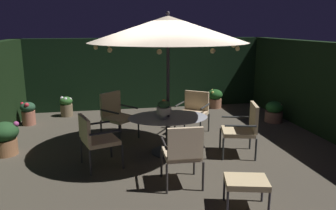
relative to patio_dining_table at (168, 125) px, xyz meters
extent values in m
cube|color=#474035|center=(0.10, 0.14, -0.57)|extent=(7.42, 7.70, 0.02)
cube|color=black|center=(0.10, 3.84, 0.47)|extent=(7.42, 0.30, 2.07)
cube|color=black|center=(3.66, 0.14, 0.47)|extent=(0.30, 7.70, 2.07)
cylinder|color=#2A292F|center=(0.00, 0.00, -0.55)|extent=(0.64, 0.64, 0.03)
cylinder|color=#2A292F|center=(0.00, 0.00, -0.21)|extent=(0.09, 0.09, 0.70)
ellipsoid|color=#A2A5AF|center=(0.00, 0.00, 0.15)|extent=(1.53, 1.13, 0.03)
cylinder|color=#2F2A33|center=(0.00, 0.00, 0.58)|extent=(0.06, 0.06, 2.28)
cone|color=beige|center=(0.00, 0.00, 1.79)|extent=(2.89, 2.89, 0.47)
sphere|color=#2F2A33|center=(0.00, 0.00, 2.07)|extent=(0.07, 0.07, 0.07)
sphere|color=#F9DB8C|center=(1.28, 0.05, 1.48)|extent=(0.08, 0.08, 0.08)
sphere|color=#F9DB8C|center=(1.07, 0.70, 1.48)|extent=(0.08, 0.08, 0.08)
sphere|color=#F9DB8C|center=(0.41, 1.21, 1.48)|extent=(0.08, 0.08, 0.08)
sphere|color=#F9DB8C|center=(-0.43, 1.21, 1.48)|extent=(0.08, 0.08, 0.08)
sphere|color=#F9DB8C|center=(-1.04, 0.74, 1.48)|extent=(0.08, 0.08, 0.08)
sphere|color=#F9DB8C|center=(-1.28, 0.02, 1.48)|extent=(0.08, 0.08, 0.08)
sphere|color=#F9DB8C|center=(-1.06, -0.72, 1.48)|extent=(0.08, 0.08, 0.08)
sphere|color=#F9DB8C|center=(-0.37, -1.23, 1.48)|extent=(0.08, 0.08, 0.08)
sphere|color=#F9DB8C|center=(0.45, -1.20, 1.48)|extent=(0.08, 0.08, 0.08)
sphere|color=#F9DB8C|center=(1.01, -0.78, 1.48)|extent=(0.08, 0.08, 0.08)
cylinder|color=beige|center=(-0.10, -0.13, 0.22)|extent=(0.12, 0.12, 0.09)
cylinder|color=beige|center=(-0.10, -0.13, 0.32)|extent=(0.27, 0.27, 0.12)
ellipsoid|color=#2D5635|center=(-0.10, -0.13, 0.44)|extent=(0.23, 0.23, 0.14)
sphere|color=orange|center=(-0.10, -0.13, 0.49)|extent=(0.08, 0.08, 0.08)
cylinder|color=#292930|center=(-1.09, -0.02, -0.34)|extent=(0.04, 0.04, 0.44)
cylinder|color=#292930|center=(-0.91, -0.60, -0.34)|extent=(0.04, 0.04, 0.44)
cylinder|color=#292930|center=(-1.62, -0.19, -0.34)|extent=(0.04, 0.04, 0.44)
cylinder|color=#292930|center=(-1.45, -0.76, -0.34)|extent=(0.04, 0.04, 0.44)
cube|color=beige|center=(-1.27, -0.39, -0.09)|extent=(0.70, 0.72, 0.07)
cube|color=beige|center=(-1.52, -0.47, 0.16)|extent=(0.23, 0.56, 0.42)
cylinder|color=#292930|center=(-1.36, -0.11, 0.14)|extent=(0.52, 0.19, 0.04)
cylinder|color=#292930|center=(-1.18, -0.68, 0.14)|extent=(0.52, 0.19, 0.04)
cylinder|color=#312E2D|center=(-0.31, -1.03, -0.33)|extent=(0.04, 0.04, 0.46)
cylinder|color=#312E2D|center=(0.23, -1.05, -0.33)|extent=(0.04, 0.04, 0.46)
cylinder|color=#312E2D|center=(-0.33, -1.60, -0.33)|extent=(0.04, 0.04, 0.46)
cylinder|color=#312E2D|center=(0.21, -1.62, -0.33)|extent=(0.04, 0.04, 0.46)
cube|color=beige|center=(-0.05, -1.33, -0.07)|extent=(0.56, 0.58, 0.07)
cube|color=beige|center=(-0.06, -1.60, 0.20)|extent=(0.53, 0.08, 0.47)
cylinder|color=#312E2D|center=(-0.32, -1.32, 0.13)|extent=(0.06, 0.55, 0.04)
cylinder|color=#312E2D|center=(0.22, -1.34, 0.13)|extent=(0.06, 0.55, 0.04)
cylinder|color=#2B2E2E|center=(0.92, -0.56, -0.35)|extent=(0.04, 0.04, 0.42)
cylinder|color=#2B2E2E|center=(1.07, 0.03, -0.35)|extent=(0.04, 0.04, 0.42)
cylinder|color=#2B2E2E|center=(1.49, -0.71, -0.35)|extent=(0.04, 0.04, 0.42)
cylinder|color=#2B2E2E|center=(1.65, -0.12, -0.35)|extent=(0.04, 0.04, 0.42)
cube|color=beige|center=(1.28, -0.34, -0.11)|extent=(0.71, 0.72, 0.07)
cube|color=beige|center=(1.56, -0.41, 0.18)|extent=(0.21, 0.57, 0.51)
cylinder|color=#2B2E2E|center=(1.21, -0.63, 0.10)|extent=(0.56, 0.18, 0.04)
cylinder|color=#2B2E2E|center=(1.36, -0.05, 0.10)|extent=(0.56, 0.18, 0.04)
cylinder|color=#303230|center=(0.85, 0.66, -0.35)|extent=(0.04, 0.04, 0.43)
cylinder|color=#303230|center=(0.36, 1.01, -0.35)|extent=(0.04, 0.04, 0.43)
cylinder|color=#303230|center=(1.19, 1.14, -0.35)|extent=(0.04, 0.04, 0.43)
cylinder|color=#303230|center=(0.70, 1.50, -0.35)|extent=(0.04, 0.04, 0.43)
cube|color=#D9B88C|center=(0.78, 1.08, -0.10)|extent=(0.82, 0.82, 0.07)
cube|color=#D9B88C|center=(0.94, 1.31, 0.15)|extent=(0.50, 0.39, 0.44)
cylinder|color=#303230|center=(1.02, 0.90, 0.11)|extent=(0.36, 0.48, 0.04)
cylinder|color=#303230|center=(0.53, 1.25, 0.11)|extent=(0.36, 0.48, 0.04)
cylinder|color=#2A2D30|center=(-0.47, 0.98, -0.35)|extent=(0.04, 0.04, 0.43)
cylinder|color=#2A2D30|center=(-0.90, 0.60, -0.35)|extent=(0.04, 0.04, 0.43)
cylinder|color=#2A2D30|center=(-0.84, 1.41, -0.35)|extent=(0.04, 0.04, 0.43)
cylinder|color=#2A2D30|center=(-1.27, 1.03, -0.35)|extent=(0.04, 0.04, 0.43)
cube|color=beige|center=(-0.87, 1.00, -0.10)|extent=(0.79, 0.78, 0.07)
cube|color=beige|center=(-1.04, 1.21, 0.19)|extent=(0.45, 0.40, 0.51)
cylinder|color=#2A2D30|center=(-0.65, 1.19, 0.11)|extent=(0.38, 0.43, 0.04)
cylinder|color=#2A2D30|center=(-1.09, 0.82, 0.11)|extent=(0.38, 0.43, 0.04)
cylinder|color=#302D34|center=(0.42, -1.95, -0.39)|extent=(0.03, 0.03, 0.35)
cylinder|color=#302D34|center=(0.94, -2.08, -0.39)|extent=(0.03, 0.03, 0.35)
cylinder|color=#302D34|center=(0.33, -2.33, -0.39)|extent=(0.03, 0.03, 0.35)
cylinder|color=#302D34|center=(0.84, -2.46, -0.39)|extent=(0.03, 0.03, 0.35)
cube|color=beige|center=(0.63, -2.20, -0.17)|extent=(0.65, 0.55, 0.08)
cylinder|color=#8C6050|center=(3.09, 1.60, -0.43)|extent=(0.45, 0.45, 0.27)
ellipsoid|color=#226326|center=(3.09, 1.60, -0.17)|extent=(0.43, 0.43, 0.30)
sphere|color=#D45E76|center=(3.20, 1.58, -0.10)|extent=(0.10, 0.10, 0.10)
sphere|color=#EE4F78|center=(3.13, 1.72, -0.12)|extent=(0.10, 0.10, 0.10)
sphere|color=#EB4A7D|center=(3.04, 1.70, -0.17)|extent=(0.11, 0.11, 0.11)
sphere|color=#DB4268|center=(2.95, 1.59, -0.13)|extent=(0.10, 0.10, 0.10)
sphere|color=#DC526F|center=(3.04, 1.48, -0.13)|extent=(0.10, 0.10, 0.10)
sphere|color=#EC4B61|center=(3.19, 1.49, -0.12)|extent=(0.10, 0.10, 0.10)
cylinder|color=#7A664A|center=(-2.20, 3.20, -0.40)|extent=(0.33, 0.33, 0.33)
ellipsoid|color=#2D5F26|center=(-2.20, 3.20, -0.14)|extent=(0.34, 0.34, 0.24)
sphere|color=silver|center=(-2.08, 3.17, -0.08)|extent=(0.08, 0.08, 0.08)
sphere|color=silver|center=(-2.20, 3.31, -0.07)|extent=(0.07, 0.07, 0.07)
sphere|color=silver|center=(-2.30, 3.19, -0.06)|extent=(0.10, 0.10, 0.10)
sphere|color=silver|center=(-2.20, 3.11, -0.07)|extent=(0.10, 0.10, 0.10)
cylinder|color=#AB654F|center=(-3.05, 2.53, -0.39)|extent=(0.32, 0.32, 0.35)
ellipsoid|color=#254730|center=(-3.05, 2.53, -0.11)|extent=(0.36, 0.36, 0.25)
sphere|color=red|center=(-2.96, 2.52, -0.09)|extent=(0.06, 0.06, 0.06)
sphere|color=#CC3A36|center=(-3.03, 2.68, -0.08)|extent=(0.06, 0.06, 0.06)
sphere|color=red|center=(-3.17, 2.55, -0.03)|extent=(0.09, 0.09, 0.09)
sphere|color=#C42E38|center=(-3.04, 2.40, -0.03)|extent=(0.11, 0.11, 0.11)
cylinder|color=#A46C46|center=(-3.07, 0.50, -0.41)|extent=(0.44, 0.44, 0.31)
ellipsoid|color=#224623|center=(-3.07, 0.50, -0.11)|extent=(0.54, 0.54, 0.38)
sphere|color=#AF4585|center=(-2.85, 0.54, 0.02)|extent=(0.11, 0.11, 0.11)
sphere|color=#BD2F78|center=(-3.13, 0.63, -0.06)|extent=(0.07, 0.07, 0.07)
cylinder|color=#A76C4D|center=(2.10, 3.35, -0.42)|extent=(0.40, 0.40, 0.28)
ellipsoid|color=#1D4D1C|center=(2.10, 3.35, -0.16)|extent=(0.45, 0.45, 0.32)
sphere|color=#EDC04D|center=(2.26, 3.38, -0.15)|extent=(0.10, 0.10, 0.10)
sphere|color=#DBCE58|center=(2.04, 3.44, -0.05)|extent=(0.08, 0.08, 0.08)
sphere|color=#DDD85A|center=(1.98, 3.23, -0.07)|extent=(0.08, 0.08, 0.08)
camera|label=1|loc=(-1.18, -6.00, 1.84)|focal=35.61mm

